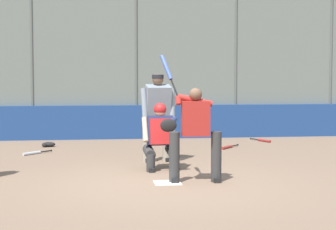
{
  "coord_description": "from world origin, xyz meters",
  "views": [
    {
      "loc": [
        1.16,
        9.0,
        1.73
      ],
      "look_at": [
        -0.14,
        -1.0,
        1.05
      ],
      "focal_mm": 60.0,
      "sensor_mm": 36.0,
      "label": 1
    }
  ],
  "objects_px": {
    "umpire_home": "(158,115)",
    "spare_bat_third_base_side": "(228,147)",
    "batter_at_plate": "(195,131)",
    "fielding_glove_on_dirt": "(48,144)",
    "spare_bat_by_padding": "(34,153)",
    "spare_bat_near_backstop": "(263,140)",
    "catcher_behind_plate": "(161,135)"
  },
  "relations": [
    {
      "from": "umpire_home",
      "to": "spare_bat_near_backstop",
      "type": "distance_m",
      "value": 4.66
    },
    {
      "from": "umpire_home",
      "to": "batter_at_plate",
      "type": "bearing_deg",
      "value": 91.96
    },
    {
      "from": "umpire_home",
      "to": "spare_bat_by_padding",
      "type": "xyz_separation_m",
      "value": [
        2.64,
        -1.47,
        -0.94
      ]
    },
    {
      "from": "spare_bat_by_padding",
      "to": "spare_bat_near_backstop",
      "type": "bearing_deg",
      "value": 150.1
    },
    {
      "from": "catcher_behind_plate",
      "to": "spare_bat_near_backstop",
      "type": "xyz_separation_m",
      "value": [
        -3.27,
        -4.25,
        -0.62
      ]
    },
    {
      "from": "batter_at_plate",
      "to": "spare_bat_near_backstop",
      "type": "distance_m",
      "value": 6.28
    },
    {
      "from": "spare_bat_near_backstop",
      "to": "spare_bat_by_padding",
      "type": "distance_m",
      "value": 6.11
    },
    {
      "from": "umpire_home",
      "to": "spare_bat_third_base_side",
      "type": "bearing_deg",
      "value": -141.82
    },
    {
      "from": "spare_bat_near_backstop",
      "to": "spare_bat_by_padding",
      "type": "relative_size",
      "value": 1.27
    },
    {
      "from": "spare_bat_by_padding",
      "to": "spare_bat_third_base_side",
      "type": "height_order",
      "value": "same"
    },
    {
      "from": "spare_bat_near_backstop",
      "to": "spare_bat_third_base_side",
      "type": "xyz_separation_m",
      "value": [
        1.26,
        1.28,
        0.0
      ]
    },
    {
      "from": "umpire_home",
      "to": "spare_bat_by_padding",
      "type": "bearing_deg",
      "value": -36.0
    },
    {
      "from": "catcher_behind_plate",
      "to": "spare_bat_by_padding",
      "type": "height_order",
      "value": "catcher_behind_plate"
    },
    {
      "from": "catcher_behind_plate",
      "to": "umpire_home",
      "type": "relative_size",
      "value": 0.7
    },
    {
      "from": "umpire_home",
      "to": "spare_bat_third_base_side",
      "type": "relative_size",
      "value": 2.62
    },
    {
      "from": "spare_bat_by_padding",
      "to": "fielding_glove_on_dirt",
      "type": "height_order",
      "value": "fielding_glove_on_dirt"
    },
    {
      "from": "catcher_behind_plate",
      "to": "spare_bat_by_padding",
      "type": "relative_size",
      "value": 1.95
    },
    {
      "from": "batter_at_plate",
      "to": "fielding_glove_on_dirt",
      "type": "relative_size",
      "value": 6.29
    },
    {
      "from": "umpire_home",
      "to": "spare_bat_near_backstop",
      "type": "height_order",
      "value": "umpire_home"
    },
    {
      "from": "batter_at_plate",
      "to": "fielding_glove_on_dirt",
      "type": "height_order",
      "value": "batter_at_plate"
    },
    {
      "from": "spare_bat_third_base_side",
      "to": "fielding_glove_on_dirt",
      "type": "distance_m",
      "value": 4.47
    },
    {
      "from": "spare_bat_near_backstop",
      "to": "umpire_home",
      "type": "bearing_deg",
      "value": -66.64
    },
    {
      "from": "batter_at_plate",
      "to": "spare_bat_near_backstop",
      "type": "relative_size",
      "value": 2.58
    },
    {
      "from": "spare_bat_by_padding",
      "to": "spare_bat_third_base_side",
      "type": "relative_size",
      "value": 0.94
    },
    {
      "from": "catcher_behind_plate",
      "to": "spare_bat_third_base_side",
      "type": "height_order",
      "value": "catcher_behind_plate"
    },
    {
      "from": "spare_bat_by_padding",
      "to": "fielding_glove_on_dirt",
      "type": "relative_size",
      "value": 1.91
    },
    {
      "from": "spare_bat_near_backstop",
      "to": "spare_bat_third_base_side",
      "type": "bearing_deg",
      "value": -66.37
    },
    {
      "from": "spare_bat_near_backstop",
      "to": "batter_at_plate",
      "type": "bearing_deg",
      "value": -49.16
    },
    {
      "from": "spare_bat_third_base_side",
      "to": "fielding_glove_on_dirt",
      "type": "xyz_separation_m",
      "value": [
        4.39,
        -0.87,
        0.03
      ]
    },
    {
      "from": "spare_bat_near_backstop",
      "to": "spare_bat_by_padding",
      "type": "height_order",
      "value": "same"
    },
    {
      "from": "batter_at_plate",
      "to": "spare_bat_near_backstop",
      "type": "bearing_deg",
      "value": -114.7
    },
    {
      "from": "spare_bat_by_padding",
      "to": "catcher_behind_plate",
      "type": "bearing_deg",
      "value": 89.46
    }
  ]
}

